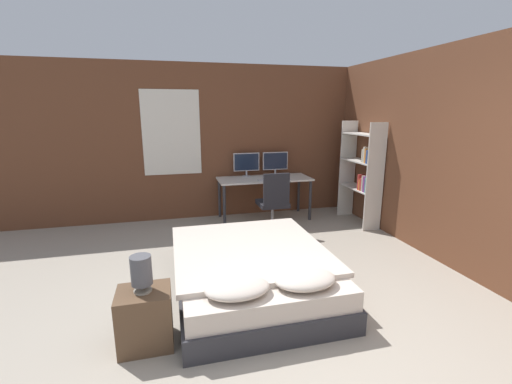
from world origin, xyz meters
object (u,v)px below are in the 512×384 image
Objects in this scene: office_chair at (273,208)px; nightstand at (145,318)px; bedside_lamp at (141,271)px; bed at (252,271)px; monitor_right at (275,162)px; computer_mouse at (283,179)px; bookshelf at (364,169)px; desk at (264,183)px; keyboard at (268,180)px; monitor_left at (246,163)px.

nightstand is at bearing -127.60° from office_chair.
office_chair is at bearing 52.40° from bedside_lamp.
monitor_right is at bearing 67.74° from bed.
bed is at bearing -116.03° from computer_mouse.
bookshelf is at bearing -0.47° from office_chair.
office_chair reaches higher than desk.
desk reaches higher than bed.
keyboard is (1.88, 2.86, 0.09)m from bedside_lamp.
computer_mouse is (2.14, 2.86, 0.10)m from bedside_lamp.
bed is at bearing -114.02° from office_chair.
bedside_lamp is at bearing -126.87° from computer_mouse.
keyboard is at bearing 56.64° from bedside_lamp.
nightstand is at bearing 180.00° from bedside_lamp.
monitor_left is (-0.27, 0.23, 0.33)m from desk.
monitor_left reaches higher than keyboard.
office_chair is (-0.04, -0.47, -0.36)m from keyboard.
desk is at bearing 58.61° from bedside_lamp.
bed is 2.06× the size of office_chair.
monitor_left is at bearing 139.89° from desk.
nightstand is 0.42m from bedside_lamp.
computer_mouse is (0.26, -0.23, 0.10)m from desk.
bookshelf is at bearing -36.82° from monitor_right.
desk is 1.71m from bookshelf.
computer_mouse is at bearing 53.13° from bedside_lamp.
office_chair reaches higher than bed.
bed is at bearing -143.50° from bookshelf.
computer_mouse is at bearing -91.26° from monitor_right.
office_chair is 0.56× the size of bookshelf.
bookshelf is at bearing -20.96° from computer_mouse.
bed is at bearing -101.66° from monitor_left.
bookshelf is (1.53, -0.71, 0.29)m from desk.
office_chair is (-0.04, -0.70, -0.27)m from desk.
desk is (1.88, 3.08, -0.00)m from bedside_lamp.
office_chair is at bearing -93.57° from desk.
monitor_left is at bearing 180.00° from monitor_right.
bedside_lamp is at bearing -121.39° from desk.
computer_mouse is at bearing -40.75° from desk.
bookshelf is (1.80, -0.94, -0.04)m from monitor_left.
nightstand is at bearing -149.11° from bed.
monitor_right reaches higher than bedside_lamp.
computer_mouse is at bearing 0.00° from keyboard.
bedside_lamp reaches higher than bed.
keyboard is at bearing -180.00° from computer_mouse.
office_chair is (0.23, -0.93, -0.59)m from monitor_left.
monitor_right reaches higher than desk.
monitor_left is at bearing 64.09° from nightstand.
bed is 1.30m from bedside_lamp.
monitor_right is (2.15, 3.31, 0.32)m from bedside_lamp.
bed is 2.53m from computer_mouse.
bed is 1.23× the size of desk.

